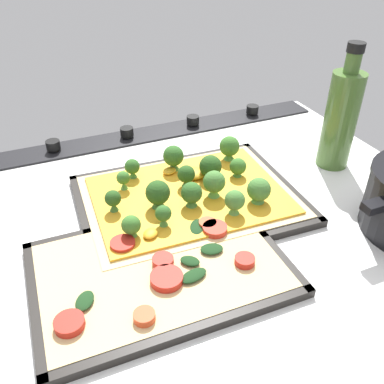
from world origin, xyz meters
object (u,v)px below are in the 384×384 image
Objects in this scene: broccoli_pizza at (191,191)px; veggie_pizza_back at (161,267)px; baking_tray_front at (189,201)px; baking_tray_back at (160,271)px; oil_bottle at (341,118)px.

veggie_pizza_back is at bearing 53.29° from broccoli_pizza.
baking_tray_front is 16.66cm from veggie_pizza_back.
broccoli_pizza is (-0.54, -0.21, 1.87)cm from baking_tray_front.
baking_tray_back is 0.74cm from veggie_pizza_back.
veggie_pizza_back is (10.24, 13.73, -1.13)cm from broccoli_pizza.
broccoli_pizza is at bearing -159.17° from baking_tray_front.
baking_tray_back is at bearing 53.76° from baking_tray_front.
baking_tray_front is 1.07× the size of broccoli_pizza.
oil_bottle reaches higher than baking_tray_back.
oil_bottle is at bearing -177.93° from broccoli_pizza.
veggie_pizza_back is (-0.15, 0.10, 0.72)cm from baking_tray_back.
oil_bottle reaches higher than baking_tray_front.
baking_tray_front is at bearing 20.83° from broccoli_pizza.
broccoli_pizza reaches higher than baking_tray_front.
veggie_pizza_back is (9.70, 13.53, 0.73)cm from baking_tray_front.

